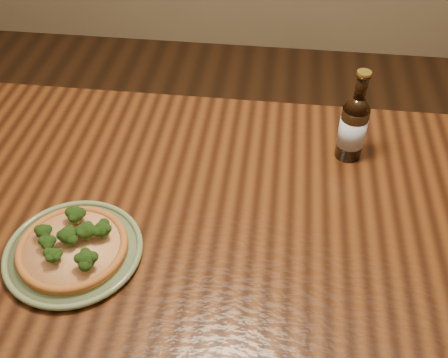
# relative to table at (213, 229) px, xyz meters

# --- Properties ---
(table) EXTENTS (1.60, 0.90, 0.75)m
(table) POSITION_rel_table_xyz_m (0.00, 0.00, 0.00)
(table) COLOR #4A250F
(table) RESTS_ON ground
(plate) EXTENTS (0.31, 0.31, 0.02)m
(plate) POSITION_rel_table_xyz_m (-0.28, -0.19, 0.10)
(plate) COLOR #677953
(plate) RESTS_ON table
(pizza) EXTENTS (0.24, 0.24, 0.07)m
(pizza) POSITION_rel_table_xyz_m (-0.28, -0.19, 0.12)
(pizza) COLOR #AF6427
(pizza) RESTS_ON plate
(beer_bottle) EXTENTS (0.07, 0.07, 0.26)m
(beer_bottle) POSITION_rel_table_xyz_m (0.33, 0.23, 0.19)
(beer_bottle) COLOR black
(beer_bottle) RESTS_ON table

